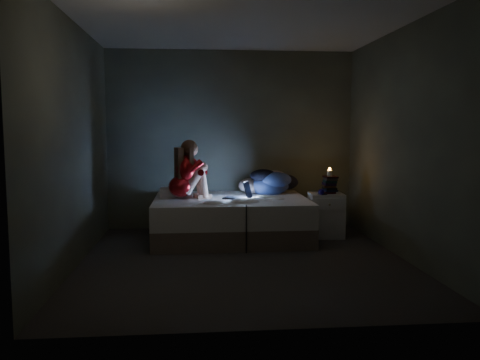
{
  "coord_description": "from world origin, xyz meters",
  "views": [
    {
      "loc": [
        -0.53,
        -5.29,
        1.46
      ],
      "look_at": [
        0.05,
        1.0,
        0.8
      ],
      "focal_mm": 36.56,
      "sensor_mm": 36.0,
      "label": 1
    }
  ],
  "objects": [
    {
      "name": "wall_front",
      "position": [
        0.0,
        -1.91,
        1.3
      ],
      "size": [
        3.6,
        0.02,
        2.6
      ],
      "primitive_type": "cube",
      "color": "#3C4035",
      "rests_on": "ground"
    },
    {
      "name": "wall_left",
      "position": [
        -1.81,
        0.0,
        1.3
      ],
      "size": [
        0.02,
        3.8,
        2.6
      ],
      "primitive_type": "cube",
      "color": "#3C4035",
      "rests_on": "ground"
    },
    {
      "name": "floor",
      "position": [
        0.0,
        0.0,
        -0.01
      ],
      "size": [
        3.6,
        3.8,
        0.02
      ],
      "primitive_type": "cube",
      "color": "#2A2726",
      "rests_on": "ground"
    },
    {
      "name": "blue_orb",
      "position": [
        1.13,
        0.97,
        0.64
      ],
      "size": [
        0.08,
        0.08,
        0.08
      ],
      "primitive_type": "sphere",
      "color": "#150A65",
      "rests_on": "nightstand"
    },
    {
      "name": "ceiling",
      "position": [
        0.0,
        0.0,
        2.61
      ],
      "size": [
        3.6,
        3.8,
        0.02
      ],
      "primitive_type": "cube",
      "color": "silver",
      "rests_on": "ground"
    },
    {
      "name": "candle",
      "position": [
        1.27,
        1.11,
        0.86
      ],
      "size": [
        0.07,
        0.07,
        0.08
      ],
      "primitive_type": "cylinder",
      "color": "beige",
      "rests_on": "book_stack"
    },
    {
      "name": "clothes_pile",
      "position": [
        0.5,
        1.47,
        0.73
      ],
      "size": [
        0.71,
        0.62,
        0.37
      ],
      "primitive_type": null,
      "rotation": [
        0.0,
        0.0,
        0.24
      ],
      "color": "navy",
      "rests_on": "bed"
    },
    {
      "name": "book_stack",
      "position": [
        1.27,
        1.11,
        0.71
      ],
      "size": [
        0.19,
        0.25,
        0.22
      ],
      "primitive_type": null,
      "color": "black",
      "rests_on": "nightstand"
    },
    {
      "name": "phone",
      "position": [
        1.16,
        1.01,
        0.6
      ],
      "size": [
        0.1,
        0.15,
        0.01
      ],
      "primitive_type": "cube",
      "rotation": [
        0.0,
        0.0,
        0.19
      ],
      "color": "black",
      "rests_on": "nightstand"
    },
    {
      "name": "pillow",
      "position": [
        -0.78,
        1.26,
        0.61
      ],
      "size": [
        0.43,
        0.3,
        0.12
      ],
      "primitive_type": "cube",
      "color": "silver",
      "rests_on": "bed"
    },
    {
      "name": "nightstand",
      "position": [
        1.23,
        1.11,
        0.3
      ],
      "size": [
        0.47,
        0.42,
        0.6
      ],
      "primitive_type": "cube",
      "rotation": [
        0.0,
        0.0,
        -0.06
      ],
      "color": "silver",
      "rests_on": "ground"
    },
    {
      "name": "woman",
      "position": [
        -0.72,
        1.04,
        0.94
      ],
      "size": [
        0.56,
        0.45,
        0.78
      ],
      "primitive_type": null,
      "rotation": [
        0.0,
        0.0,
        0.32
      ],
      "color": "#710000",
      "rests_on": "bed"
    },
    {
      "name": "bed",
      "position": [
        -0.06,
        1.1,
        0.28
      ],
      "size": [
        2.01,
        1.5,
        0.55
      ],
      "primitive_type": null,
      "color": "silver",
      "rests_on": "ground"
    },
    {
      "name": "wall_right",
      "position": [
        1.81,
        0.0,
        1.3
      ],
      "size": [
        0.02,
        3.8,
        2.6
      ],
      "primitive_type": "cube",
      "color": "#3C4035",
      "rests_on": "ground"
    },
    {
      "name": "laptop",
      "position": [
        0.01,
        1.02,
        0.67
      ],
      "size": [
        0.41,
        0.35,
        0.24
      ],
      "primitive_type": null,
      "rotation": [
        0.0,
        0.0,
        -0.36
      ],
      "color": "black",
      "rests_on": "bed"
    },
    {
      "name": "wall_back",
      "position": [
        0.0,
        1.91,
        1.3
      ],
      "size": [
        3.6,
        0.02,
        2.6
      ],
      "primitive_type": "cube",
      "color": "#3C4035",
      "rests_on": "ground"
    }
  ]
}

